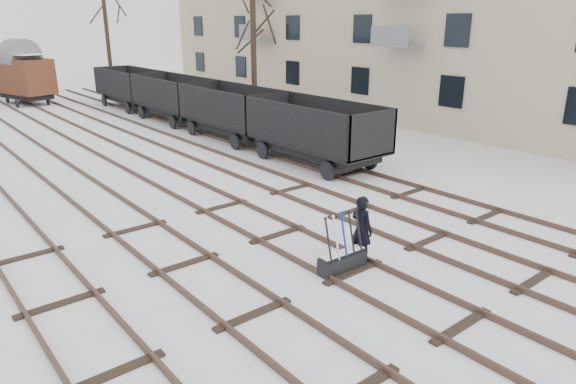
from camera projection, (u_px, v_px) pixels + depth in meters
The scene contains 11 objects.
ground at pixel (353, 273), 12.54m from camera, with size 120.00×120.00×0.00m, color white.
tracks at pixel (128, 159), 22.57m from camera, with size 13.90×52.00×0.16m.
ground_frame at pixel (342, 260), 12.58m from camera, with size 1.31×0.46×1.49m.
worker at pixel (362, 229), 12.91m from camera, with size 0.64×0.42×1.77m, color black.
freight_wagon_a at pixel (314, 141), 21.78m from camera, with size 2.62×6.56×2.68m.
freight_wagon_b at pixel (232, 119), 26.48m from camera, with size 2.62×6.56×2.68m.
freight_wagon_c at pixel (174, 104), 31.19m from camera, with size 2.62×6.56×2.68m.
freight_wagon_d at pixel (131, 93), 35.90m from camera, with size 2.62×6.56×2.68m.
box_van_wagon at pixel (23, 75), 37.31m from camera, with size 3.71×5.23×3.61m.
tree_near at pixel (254, 67), 27.32m from camera, with size 0.30×0.30×7.01m, color black.
tree_far_right at pixel (107, 34), 38.71m from camera, with size 0.30×0.30×9.80m, color black.
Camera 1 is at (-8.35, -7.72, 5.88)m, focal length 32.00 mm.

